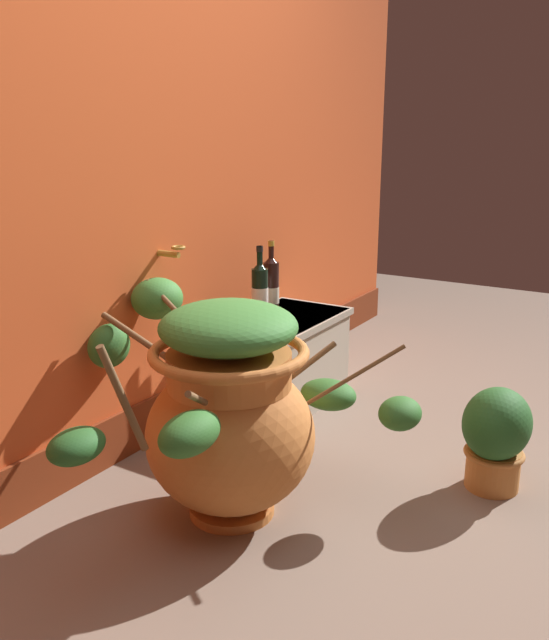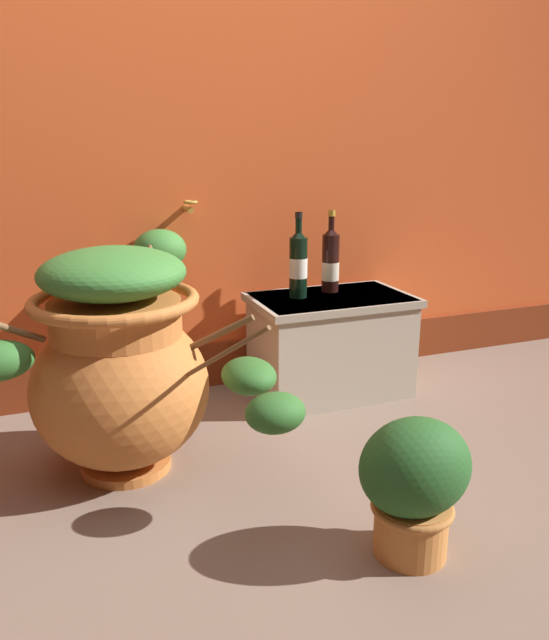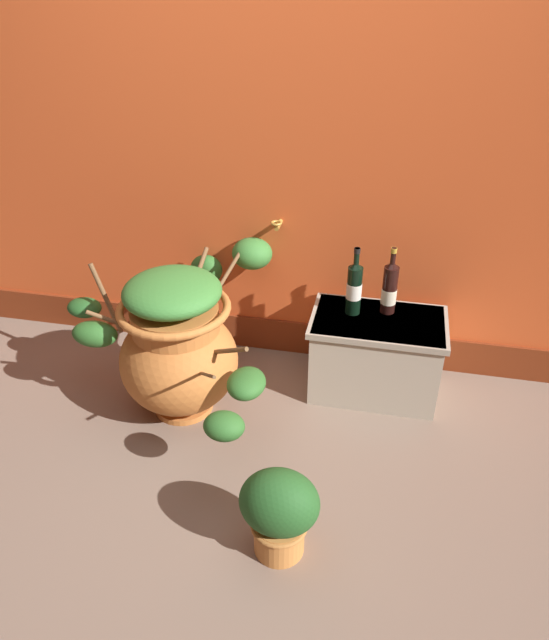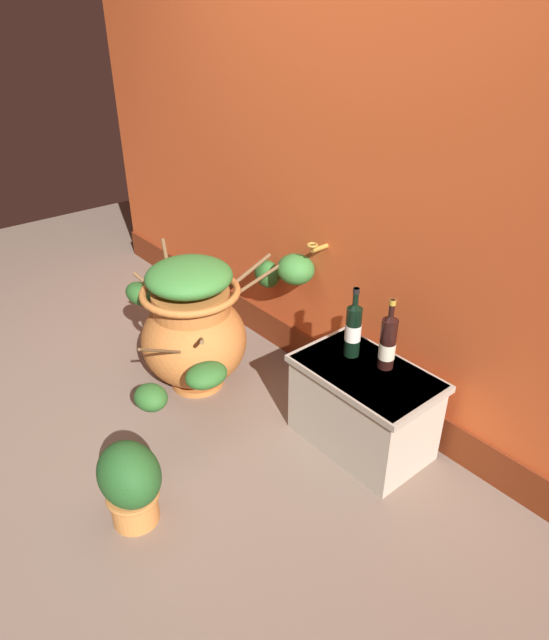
{
  "view_description": "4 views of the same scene",
  "coord_description": "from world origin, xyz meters",
  "px_view_note": "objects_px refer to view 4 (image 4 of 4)",
  "views": [
    {
      "loc": [
        -1.99,
        -0.66,
        1.24
      ],
      "look_at": [
        0.08,
        0.61,
        0.55
      ],
      "focal_mm": 37.77,
      "sensor_mm": 36.0,
      "label": 1
    },
    {
      "loc": [
        -0.56,
        -1.34,
        1.03
      ],
      "look_at": [
        0.19,
        0.61,
        0.42
      ],
      "focal_mm": 34.66,
      "sensor_mm": 36.0,
      "label": 2
    },
    {
      "loc": [
        0.54,
        -1.6,
        1.9
      ],
      "look_at": [
        0.04,
        0.76,
        0.4
      ],
      "focal_mm": 33.19,
      "sensor_mm": 36.0,
      "label": 3
    },
    {
      "loc": [
        1.83,
        -0.76,
        1.85
      ],
      "look_at": [
        0.0,
        0.76,
        0.47
      ],
      "focal_mm": 31.39,
      "sensor_mm": 36.0,
      "label": 4
    }
  ],
  "objects_px": {
    "wine_bottle_middle": "(388,341)",
    "potted_shrub": "(130,482)",
    "terracotta_urn": "(196,325)",
    "wine_bottle_left": "(353,328)"
  },
  "relations": [
    {
      "from": "terracotta_urn",
      "to": "wine_bottle_left",
      "type": "distance_m",
      "value": 0.86
    },
    {
      "from": "wine_bottle_middle",
      "to": "potted_shrub",
      "type": "relative_size",
      "value": 0.9
    },
    {
      "from": "terracotta_urn",
      "to": "potted_shrub",
      "type": "bearing_deg",
      "value": -49.19
    },
    {
      "from": "wine_bottle_left",
      "to": "wine_bottle_middle",
      "type": "relative_size",
      "value": 1.01
    },
    {
      "from": "wine_bottle_middle",
      "to": "terracotta_urn",
      "type": "bearing_deg",
      "value": -156.13
    },
    {
      "from": "terracotta_urn",
      "to": "wine_bottle_middle",
      "type": "distance_m",
      "value": 1.02
    },
    {
      "from": "wine_bottle_left",
      "to": "wine_bottle_middle",
      "type": "distance_m",
      "value": 0.17
    },
    {
      "from": "terracotta_urn",
      "to": "potted_shrub",
      "type": "height_order",
      "value": "terracotta_urn"
    },
    {
      "from": "potted_shrub",
      "to": "terracotta_urn",
      "type": "bearing_deg",
      "value": 130.81
    },
    {
      "from": "terracotta_urn",
      "to": "wine_bottle_left",
      "type": "xyz_separation_m",
      "value": [
        0.76,
        0.36,
        0.19
      ]
    }
  ]
}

